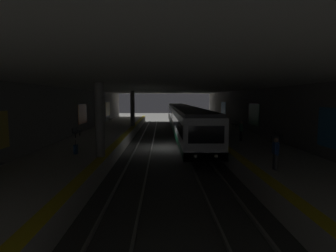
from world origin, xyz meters
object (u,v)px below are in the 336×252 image
object	(u,v)px
metro_train	(183,119)
person_boarding	(275,153)
pillar_far	(132,108)
person_standing_far	(217,118)
pillar_near	(100,120)
person_walking_mid	(241,130)
bench_right_mid	(77,131)
trash_bin	(276,142)
suitcase_rolling	(76,149)
bench_left_mid	(276,137)
bench_left_far	(235,123)
bench_right_far	(109,118)

from	to	relation	value
metro_train	person_boarding	distance (m)	21.96
pillar_far	person_standing_far	distance (m)	11.36
pillar_near	person_walking_mid	distance (m)	12.16
bench_right_mid	trash_bin	bearing A→B (deg)	-110.03
metro_train	suitcase_rolling	xyz separation A→B (m)	(-17.60, 8.32, -0.67)
bench_left_mid	bench_right_mid	distance (m)	17.59
bench_left_far	trash_bin	size ratio (longest dim) A/B	2.00
bench_left_far	pillar_far	bearing A→B (deg)	79.93
bench_left_far	person_walking_mid	xyz separation A→B (m)	(-10.51, 2.37, 0.40)
metro_train	person_boarding	xyz separation A→B (m)	(-21.76, -2.96, -0.10)
bench_left_mid	suitcase_rolling	bearing A→B (deg)	104.20
bench_right_far	bench_right_mid	bearing A→B (deg)	180.00
bench_left_mid	trash_bin	xyz separation A→B (m)	(-1.70, 0.73, -0.10)
person_boarding	trash_bin	size ratio (longest dim) A/B	1.91
pillar_near	bench_left_mid	bearing A→B (deg)	-70.74
bench_right_mid	suitcase_rolling	bearing A→B (deg)	-163.15
bench_right_far	pillar_far	bearing A→B (deg)	-145.44
bench_right_mid	bench_left_far	bearing A→B (deg)	-65.67
person_walking_mid	pillar_near	bearing A→B (deg)	119.56
person_standing_far	person_walking_mid	bearing A→B (deg)	176.88
pillar_near	person_walking_mid	world-z (taller)	pillar_near
bench_left_mid	bench_right_far	bearing A→B (deg)	40.00
bench_right_far	person_walking_mid	xyz separation A→B (m)	(-18.88, -14.70, 0.40)
person_standing_far	metro_train	bearing A→B (deg)	103.49
metro_train	suitcase_rolling	size ratio (longest dim) A/B	40.93
pillar_far	person_boarding	world-z (taller)	pillar_far
suitcase_rolling	bench_left_far	bearing A→B (deg)	-43.06
pillar_near	bench_right_mid	xyz separation A→B (m)	(8.76, 4.18, -1.75)
bench_left_mid	bench_left_far	bearing A→B (deg)	0.00
bench_left_far	suitcase_rolling	size ratio (longest dim) A/B	1.88
pillar_far	suitcase_rolling	xyz separation A→B (m)	(-17.97, 1.77, -1.97)
pillar_far	bench_left_far	world-z (taller)	pillar_far
pillar_near	bench_right_mid	bearing A→B (deg)	25.54
bench_left_far	person_standing_far	size ratio (longest dim) A/B	1.03
person_standing_far	trash_bin	size ratio (longest dim) A/B	1.94
bench_right_far	person_boarding	distance (m)	31.36
person_standing_far	trash_bin	xyz separation A→B (m)	(-16.71, -0.90, -0.47)
pillar_far	bench_left_far	xyz separation A→B (m)	(-2.29, -12.88, -1.75)
bench_right_mid	person_boarding	distance (m)	18.30
metro_train	person_boarding	size ratio (longest dim) A/B	22.85
metro_train	bench_left_far	distance (m)	6.63
bench_left_mid	trash_bin	size ratio (longest dim) A/B	2.00
pillar_near	person_standing_far	xyz separation A→B (m)	(19.52, -11.25, -1.38)
metro_train	bench_right_far	size ratio (longest dim) A/B	21.80
bench_left_far	trash_bin	distance (m)	13.69
person_walking_mid	bench_right_far	bearing A→B (deg)	37.90
bench_left_mid	bench_right_far	distance (m)	26.55
metro_train	bench_right_mid	world-z (taller)	metro_train
person_standing_far	trash_bin	bearing A→B (deg)	-176.92
bench_right_far	bench_left_far	bearing A→B (deg)	-116.10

